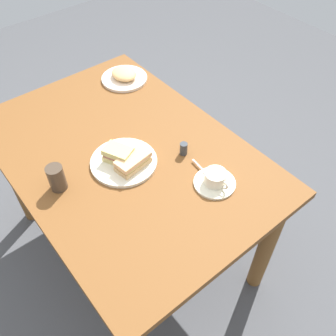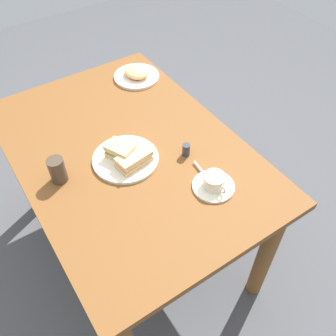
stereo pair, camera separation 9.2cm
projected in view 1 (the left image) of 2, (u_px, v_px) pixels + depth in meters
The scene contains 12 objects.
ground_plane at pixel (136, 245), 2.10m from camera, with size 6.00×6.00×0.00m, color #4A4B4E.
dining_table at pixel (127, 172), 1.64m from camera, with size 1.29×0.89×0.76m.
sandwich_plate at pixel (124, 162), 1.50m from camera, with size 0.27×0.27×0.01m, color beige.
sandwich_front at pixel (118, 155), 1.47m from camera, with size 0.13×0.11×0.06m.
sandwich_back at pixel (133, 162), 1.45m from camera, with size 0.09×0.15×0.05m.
coffee_saucer at pixel (214, 183), 1.42m from camera, with size 0.16×0.16×0.01m, color beige.
coffee_cup at pixel (216, 177), 1.40m from camera, with size 0.11×0.08×0.05m.
spoon at pixel (203, 169), 1.46m from camera, with size 0.10×0.02×0.01m.
side_plate at pixel (124, 78), 1.90m from camera, with size 0.23×0.23×0.01m, color beige.
side_food_pile at pixel (124, 74), 1.88m from camera, with size 0.14×0.12×0.04m, color #EAB66F.
salt_shaker at pixel (184, 149), 1.52m from camera, with size 0.03×0.03×0.06m, color #33383D.
drinking_glass at pixel (57, 178), 1.38m from camera, with size 0.06×0.06×0.11m, color #46382B.
Camera 1 is at (-0.97, 0.55, 1.85)m, focal length 39.42 mm.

